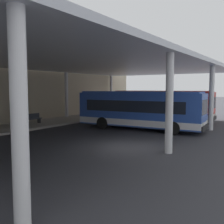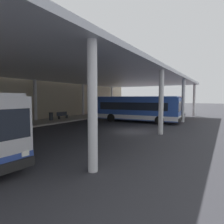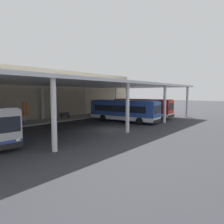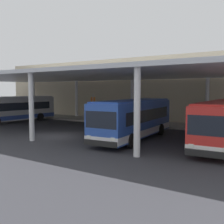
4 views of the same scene
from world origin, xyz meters
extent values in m
plane|color=#333338|center=(0.00, 0.00, 0.00)|extent=(200.00, 200.00, 0.00)
cube|color=#A39E93|center=(0.00, 11.75, 0.09)|extent=(42.00, 4.50, 0.18)
cube|color=#C1B293|center=(0.00, 15.00, 4.07)|extent=(48.00, 1.60, 8.14)
cube|color=silver|center=(0.00, 5.50, 5.40)|extent=(40.00, 17.00, 0.30)
cylinder|color=silver|center=(-9.25, -2.50, 2.62)|extent=(0.40, 0.40, 5.25)
cylinder|color=silver|center=(0.00, -2.50, 2.62)|extent=(0.40, 0.40, 5.25)
cylinder|color=silver|center=(0.00, 13.50, 2.62)|extent=(0.40, 0.40, 5.25)
cylinder|color=silver|center=(9.25, -2.50, 2.62)|extent=(0.40, 0.40, 5.25)
cylinder|color=silver|center=(9.25, 13.50, 2.62)|extent=(0.40, 0.40, 5.25)
cylinder|color=silver|center=(18.50, -2.50, 2.62)|extent=(0.40, 0.40, 5.25)
cylinder|color=silver|center=(18.50, 13.50, 2.62)|extent=(0.40, 0.40, 5.25)
cube|color=black|center=(-11.88, -0.50, 2.05)|extent=(2.30, 0.24, 1.10)
cube|color=black|center=(-11.89, -0.59, 0.55)|extent=(2.46, 0.29, 0.36)
cube|color=yellow|center=(-11.88, -0.47, 2.87)|extent=(1.75, 0.21, 0.28)
cube|color=white|center=(-10.99, -0.63, 0.90)|extent=(0.28, 0.09, 0.20)
cylinder|color=black|center=(-10.56, 1.36, 0.50)|extent=(0.33, 1.01, 1.00)
cube|color=#284CA8|center=(6.33, 2.54, 1.70)|extent=(3.26, 10.56, 2.70)
cube|color=silver|center=(6.33, 2.54, 0.70)|extent=(3.28, 10.58, 0.50)
cube|color=black|center=(6.32, 2.69, 2.00)|extent=(3.16, 8.69, 0.90)
cube|color=black|center=(6.71, -2.60, 2.05)|extent=(2.30, 0.29, 1.10)
cube|color=black|center=(6.71, -2.69, 0.55)|extent=(2.46, 0.34, 0.36)
cube|color=#2A50B0|center=(6.33, 2.54, 3.11)|extent=(3.03, 10.13, 0.12)
cube|color=yellow|center=(6.70, -2.57, 2.87)|extent=(1.75, 0.25, 0.28)
cube|color=white|center=(5.82, -2.74, 0.90)|extent=(0.29, 0.10, 0.20)
cube|color=white|center=(7.61, -2.61, 0.90)|extent=(0.29, 0.10, 0.20)
cylinder|color=black|center=(5.34, -0.77, 0.50)|extent=(0.35, 1.02, 1.00)
cylinder|color=black|center=(7.79, -0.59, 0.50)|extent=(0.35, 1.02, 1.00)
cylinder|color=black|center=(4.90, 5.30, 0.50)|extent=(0.35, 1.02, 1.00)
cylinder|color=black|center=(7.34, 5.48, 0.50)|extent=(0.35, 1.02, 1.00)
cube|color=red|center=(12.93, 3.37, 1.70)|extent=(3.01, 10.51, 2.70)
cube|color=white|center=(12.93, 3.37, 0.70)|extent=(3.03, 10.53, 0.50)
cube|color=black|center=(12.93, 3.52, 2.00)|extent=(2.96, 8.64, 0.90)
cube|color=black|center=(13.19, -1.78, 2.05)|extent=(2.30, 0.23, 1.10)
cube|color=black|center=(13.19, -1.87, 0.55)|extent=(2.45, 0.28, 0.36)
cube|color=red|center=(12.93, 3.37, 3.11)|extent=(2.79, 10.09, 0.12)
cube|color=yellow|center=(13.19, -1.75, 2.87)|extent=(1.75, 0.21, 0.28)
cube|color=white|center=(12.29, -1.90, 0.90)|extent=(0.28, 0.09, 0.20)
cube|color=white|center=(14.09, -1.81, 0.90)|extent=(0.28, 0.09, 0.20)
cylinder|color=black|center=(11.87, 0.09, 0.50)|extent=(0.33, 1.01, 1.00)
cylinder|color=black|center=(14.32, 0.21, 0.50)|extent=(0.33, 1.01, 1.00)
cylinder|color=black|center=(11.57, 6.16, 0.50)|extent=(0.33, 1.01, 1.00)
cylinder|color=black|center=(14.02, 6.29, 0.50)|extent=(0.33, 1.01, 1.00)
cube|color=#383D47|center=(2.94, 11.75, 0.63)|extent=(1.80, 0.44, 0.08)
cube|color=#383D47|center=(2.94, 11.95, 0.88)|extent=(1.80, 0.06, 0.44)
cube|color=#2D2D33|center=(2.24, 11.75, 0.41)|extent=(0.10, 0.36, 0.45)
cube|color=#2D2D33|center=(3.64, 11.75, 0.41)|extent=(0.10, 0.36, 0.45)
cylinder|color=#33383D|center=(0.89, 11.71, 0.63)|extent=(0.48, 0.48, 0.90)
cylinder|color=black|center=(0.89, 11.71, 1.12)|extent=(0.52, 0.52, 0.08)
cylinder|color=#B2B2B7|center=(-4.28, 10.95, 1.78)|extent=(0.12, 0.12, 3.20)
cube|color=orange|center=(-4.28, 10.93, 2.16)|extent=(0.70, 0.04, 1.80)
camera|label=1|loc=(-13.05, -7.55, 3.42)|focal=42.14mm
camera|label=2|loc=(-15.25, -7.05, 2.99)|focal=30.18mm
camera|label=3|loc=(-17.97, -14.88, 4.23)|focal=32.93mm
camera|label=4|loc=(16.70, -16.46, 3.93)|focal=43.29mm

